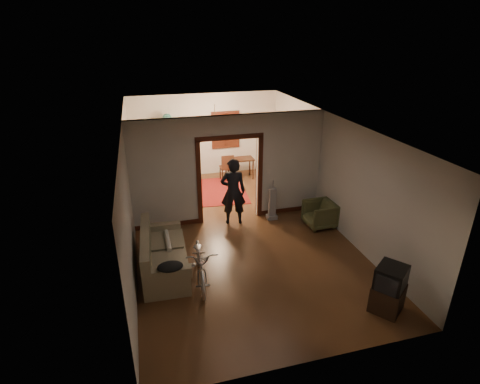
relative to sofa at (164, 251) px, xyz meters
name	(u,v)px	position (x,y,z in m)	size (l,w,h in m)	color
floor	(237,231)	(1.89, 1.24, -0.46)	(5.00, 8.50, 0.01)	#3E2313
ceiling	(237,122)	(1.89, 1.24, 2.34)	(5.00, 8.50, 0.01)	white
wall_back	(205,135)	(1.89, 5.49, 0.94)	(5.00, 0.02, 2.80)	beige
wall_left	(129,190)	(-0.61, 1.24, 0.94)	(0.02, 8.50, 2.80)	beige
wall_right	(331,170)	(4.39, 1.24, 0.94)	(0.02, 8.50, 2.80)	beige
partition_wall	(229,169)	(1.89, 1.99, 0.94)	(5.00, 0.14, 2.80)	beige
door_casing	(230,180)	(1.89, 1.99, 0.64)	(1.74, 0.20, 2.32)	#3E180E
far_window	(225,130)	(2.59, 5.45, 1.09)	(0.98, 0.06, 1.28)	black
chandelier	(215,118)	(1.89, 3.74, 1.89)	(0.24, 0.24, 0.24)	#FFE0A5
light_switch	(269,172)	(2.94, 1.91, 0.79)	(0.08, 0.01, 0.12)	silver
sofa	(164,251)	(0.00, 0.00, 0.00)	(0.89, 1.98, 0.91)	#686245
rolled_paper	(168,241)	(0.10, 0.30, 0.07)	(0.10, 0.10, 0.82)	beige
jacket	(170,267)	(0.05, -0.91, 0.22)	(0.48, 0.36, 0.14)	black
bicycle	(201,262)	(0.67, -0.55, -0.01)	(0.59, 1.70, 0.89)	silver
armchair	(320,214)	(4.02, 0.95, -0.12)	(0.71, 0.73, 0.67)	#4C4F2C
tv_stand	(387,298)	(3.78, -2.28, -0.21)	(0.55, 0.50, 0.50)	black
crt_tv	(391,278)	(3.78, -2.28, 0.22)	(0.52, 0.47, 0.45)	black
vacuum	(272,204)	(2.96, 1.64, -0.02)	(0.27, 0.22, 0.88)	gray
person	(233,192)	(1.91, 1.70, 0.43)	(0.65, 0.43, 1.78)	black
oriental_rug	(218,191)	(1.96, 3.85, -0.45)	(1.69, 2.21, 0.02)	maroon
locker	(170,152)	(0.63, 5.14, 0.54)	(1.00, 0.55, 1.99)	#21321E
globe	(167,124)	(0.63, 5.14, 1.48)	(0.28, 0.28, 0.28)	#1E5972
desk	(239,169)	(2.90, 4.76, -0.11)	(0.94, 0.53, 0.70)	#321B10
desk_chair	(226,167)	(2.42, 4.68, 0.01)	(0.42, 0.42, 0.94)	#321B10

